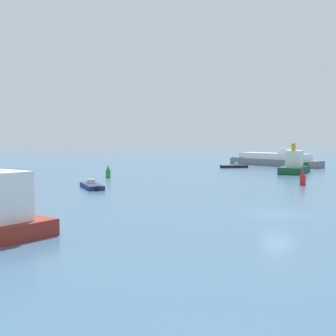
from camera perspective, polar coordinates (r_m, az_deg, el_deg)
The scene contains 7 objects.
ground_plane at distance 34.07m, azimuth 14.05°, elevation -5.77°, with size 400.00×400.00×0.00m, color #3D607F.
tugboat at distance 76.08m, azimuth 16.17°, elevation 0.32°, with size 9.79×9.67×4.95m.
small_motorboat at distance 50.91m, azimuth -9.88°, elevation -2.30°, with size 1.83×6.10×1.00m.
white_riverboat at distance 96.11m, azimuth 13.55°, elevation 1.04°, with size 9.62×22.63×5.21m.
fishing_skiff at distance 87.67m, azimuth 8.62°, elevation 0.20°, with size 5.52×2.61×0.99m.
channel_buoy_red at distance 55.84m, azimuth 17.12°, elevation -1.33°, with size 0.70×0.70×1.90m.
channel_buoy_green at distance 64.36m, azimuth -7.79°, elevation -0.55°, with size 0.70×0.70×1.90m.
Camera 1 is at (-19.12, -27.65, 5.54)m, focal length 46.86 mm.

